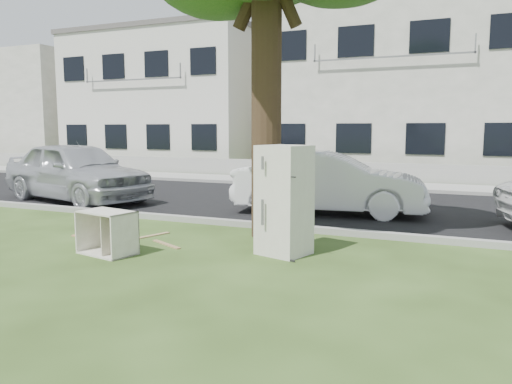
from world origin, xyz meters
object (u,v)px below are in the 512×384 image
at_px(fridge, 284,200).
at_px(cabinet, 107,232).
at_px(car_left, 76,171).
at_px(car_center, 329,183).

distance_m(fridge, cabinet, 2.86).
distance_m(cabinet, car_left, 6.42).
relative_size(cabinet, car_left, 0.18).
relative_size(fridge, cabinet, 1.95).
height_order(cabinet, car_left, car_left).
bearing_deg(car_left, fridge, -99.49).
bearing_deg(car_left, cabinet, -118.34).
bearing_deg(car_left, car_center, -69.39).
height_order(fridge, cabinet, fridge).
height_order(cabinet, car_center, car_center).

